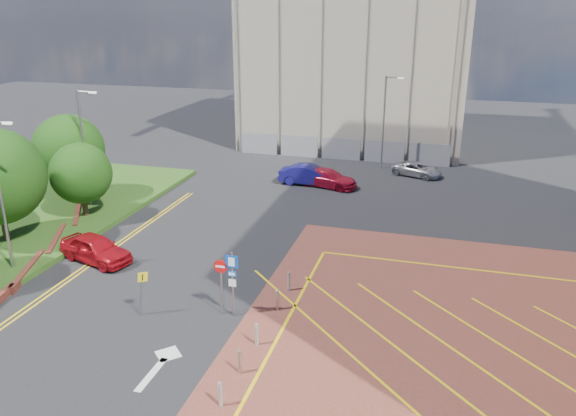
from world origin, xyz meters
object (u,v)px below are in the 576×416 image
at_px(lamp_left_near, 0,190).
at_px(car_blue_back, 310,175).
at_px(lamp_back, 385,119).
at_px(sign_cluster, 228,277).
at_px(tree_d, 69,150).
at_px(car_red_back, 327,178).
at_px(car_silver_back, 417,169).
at_px(lamp_left_far, 84,144).
at_px(car_red_left, 96,249).
at_px(warning_sign, 141,288).
at_px(tree_c, 81,173).

height_order(lamp_left_near, car_blue_back, lamp_left_near).
bearing_deg(lamp_left_near, lamp_back, 57.60).
bearing_deg(lamp_left_near, sign_cluster, -4.56).
xyz_separation_m(tree_d, car_red_back, (17.05, 8.48, -3.17)).
distance_m(car_blue_back, car_silver_back, 9.40).
distance_m(tree_d, car_red_back, 19.30).
height_order(lamp_back, car_silver_back, lamp_back).
bearing_deg(car_blue_back, car_silver_back, -58.74).
xyz_separation_m(lamp_left_far, car_silver_back, (21.57, 14.41, -4.09)).
xyz_separation_m(lamp_left_far, car_red_left, (5.42, -7.57, -3.90)).
bearing_deg(car_red_left, lamp_left_near, 141.94).
xyz_separation_m(warning_sign, car_red_back, (4.06, 21.61, -0.73)).
relative_size(tree_d, lamp_back, 0.76).
distance_m(warning_sign, car_red_back, 22.00).
bearing_deg(car_blue_back, lamp_left_far, 126.28).
distance_m(tree_d, warning_sign, 18.63).
xyz_separation_m(car_red_left, car_silver_back, (16.15, 21.98, -0.19)).
bearing_deg(car_blue_back, tree_c, 133.54).
height_order(car_red_left, car_silver_back, car_red_left).
relative_size(lamp_left_far, lamp_back, 1.00).
distance_m(sign_cluster, warning_sign, 4.00).
bearing_deg(sign_cluster, lamp_back, 82.03).
xyz_separation_m(sign_cluster, warning_sign, (-3.80, -1.11, -0.52)).
bearing_deg(lamp_left_far, sign_cluster, -36.82).
distance_m(tree_d, sign_cluster, 20.74).
distance_m(lamp_back, car_silver_back, 5.13).
height_order(lamp_left_near, lamp_left_far, same).
bearing_deg(lamp_left_far, lamp_left_near, -78.69).
relative_size(car_red_left, car_silver_back, 1.09).
relative_size(tree_d, lamp_left_near, 0.76).
bearing_deg(lamp_left_near, tree_c, 97.69).
bearing_deg(car_silver_back, sign_cluster, -176.17).
bearing_deg(sign_cluster, warning_sign, -163.75).
distance_m(lamp_left_far, sign_cluster, 18.58).
distance_m(sign_cluster, car_red_back, 20.54).
distance_m(tree_c, car_silver_back, 26.51).
bearing_deg(warning_sign, car_blue_back, 83.28).
bearing_deg(car_red_back, lamp_left_near, 160.35).
height_order(lamp_left_near, warning_sign, lamp_left_near).
xyz_separation_m(car_red_left, car_red_back, (9.55, 17.05, -0.06)).
height_order(warning_sign, car_red_back, warning_sign).
xyz_separation_m(tree_c, lamp_left_near, (1.08, -8.00, 1.47)).
height_order(tree_c, car_red_left, tree_c).
bearing_deg(car_red_back, car_blue_back, 98.22).
height_order(tree_c, sign_cluster, tree_c).
xyz_separation_m(lamp_left_near, car_silver_back, (19.57, 24.41, -4.09)).
bearing_deg(warning_sign, sign_cluster, 16.25).
bearing_deg(tree_d, warning_sign, -45.29).
relative_size(lamp_left_near, warning_sign, 3.56).
distance_m(warning_sign, car_silver_back, 28.61).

